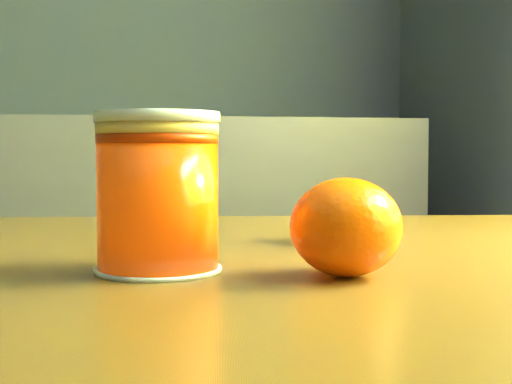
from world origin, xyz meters
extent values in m
cube|color=brown|center=(1.01, 0.21, 0.72)|extent=(1.08, 0.83, 0.04)
cylinder|color=#FF4605|center=(0.91, 0.14, 0.79)|extent=(0.08, 0.08, 0.10)
cylinder|color=#EDC660|center=(0.91, 0.14, 0.84)|extent=(0.09, 0.09, 0.01)
cylinder|color=silver|center=(0.91, 0.14, 0.85)|extent=(0.09, 0.09, 0.01)
ellipsoid|color=#FF5805|center=(1.04, 0.10, 0.78)|extent=(0.08, 0.08, 0.07)
ellipsoid|color=#FF5805|center=(1.09, 0.27, 0.77)|extent=(0.07, 0.07, 0.05)
camera|label=1|loc=(0.89, -0.36, 0.83)|focal=50.00mm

